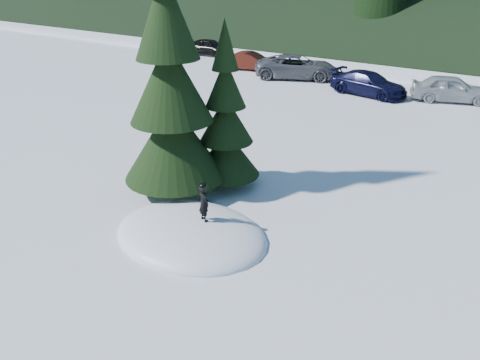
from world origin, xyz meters
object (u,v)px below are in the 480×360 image
Objects in this scene: car_2 at (297,67)px; car_1 at (251,61)px; car_0 at (209,47)px; child_skier at (204,203)px; car_3 at (368,84)px; spruce_tall at (170,92)px; spruce_short at (226,125)px; car_4 at (451,89)px.

car_1 is at bearing 58.78° from car_2.
child_skier is at bearing -143.98° from car_0.
car_2 is (3.99, -0.45, 0.13)m from car_1.
car_0 is at bearing 52.61° from car_1.
child_skier is at bearing -163.92° from car_3.
spruce_tall is 2.29× the size of car_1.
spruce_short is at bearing 176.57° from car_2.
car_3 is (-0.74, 14.31, -1.45)m from spruce_short.
car_4 is at bearing -115.89° from car_2.
car_0 is (-16.23, 19.06, -1.43)m from spruce_short.
spruce_short is (1.00, 1.40, -1.22)m from spruce_tall.
car_0 is 0.73× the size of car_2.
spruce_tall is 25.64m from car_0.
spruce_tall is 2.07× the size of car_4.
child_skier is 22.43m from car_1.
spruce_tall reaches higher than child_skier.
car_4 reaches higher than car_0.
car_2 is at bearing 111.38° from spruce_short.
car_4 reaches higher than car_3.
child_skier reaches higher than car_4.
child_skier is 20.22m from car_2.
car_3 is at bearing -129.60° from car_2.
child_skier reaches higher than car_2.
car_3 is (0.26, 15.71, -2.67)m from spruce_tall.
car_1 is 0.84× the size of car_3.
spruce_tall is 17.73m from car_4.
car_1 is (-10.15, 16.19, -1.48)m from spruce_short.
car_4 is at bearing -104.76° from car_1.
car_4 is (9.60, -0.18, -0.04)m from car_2.
spruce_tall is at bearing -13.62° from child_skier.
spruce_short reaches higher than car_3.
child_skier reaches higher than car_3.
car_0 is 0.88× the size of car_3.
car_2 is (-5.17, 17.14, -2.57)m from spruce_tall.
car_3 is (15.49, -4.75, -0.02)m from car_0.
car_3 is at bearing 92.96° from spruce_short.
car_2 is 9.60m from car_4.
spruce_short is 1.36× the size of car_0.
car_2 is at bearing -111.04° from car_0.
car_3 is 1.08× the size of car_4.
car_0 is at bearing -32.63° from child_skier.
spruce_tall is 20.01m from car_1.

